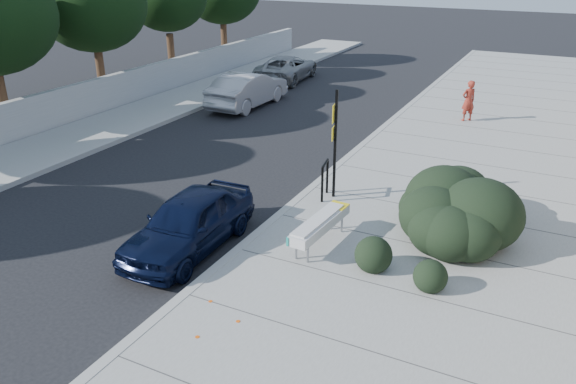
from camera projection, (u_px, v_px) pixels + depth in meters
name	position (u px, v px, depth m)	size (l,w,h in m)	color
ground	(238.00, 254.00, 12.67)	(120.00, 120.00, 0.00)	black
sidewalk_near	(526.00, 214.00, 14.43)	(11.20, 50.00, 0.15)	gray
sidewalk_far	(88.00, 134.00, 20.66)	(3.00, 50.00, 0.15)	gray
curb_near	(326.00, 177.00, 16.74)	(0.22, 50.00, 0.17)	#9E9E99
curb_far	(120.00, 139.00, 20.03)	(0.22, 50.00, 0.17)	#9E9E99
far_wall	(52.00, 111.00, 21.09)	(0.30, 40.00, 1.50)	#9E9E99
tree_far_d	(92.00, 5.00, 23.53)	(4.60, 4.60, 6.16)	#332114
bench	(320.00, 224.00, 12.58)	(0.62, 2.19, 0.65)	gray
bike_rack	(325.00, 176.00, 14.99)	(0.18, 0.68, 1.01)	black
sign_post	(335.00, 138.00, 14.63)	(0.13, 0.34, 2.95)	black
hedge	(446.00, 206.00, 12.67)	(2.28, 4.56, 1.71)	black
sedan_navy	(189.00, 222.00, 12.68)	(1.56, 3.89, 1.32)	black
wagon_silver	(248.00, 89.00, 24.31)	(1.58, 4.52, 1.49)	#A2A2A7
suv_silver	(287.00, 68.00, 29.23)	(2.13, 4.62, 1.28)	gray
pedestrian	(468.00, 101.00, 21.71)	(0.58, 0.38, 1.58)	maroon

